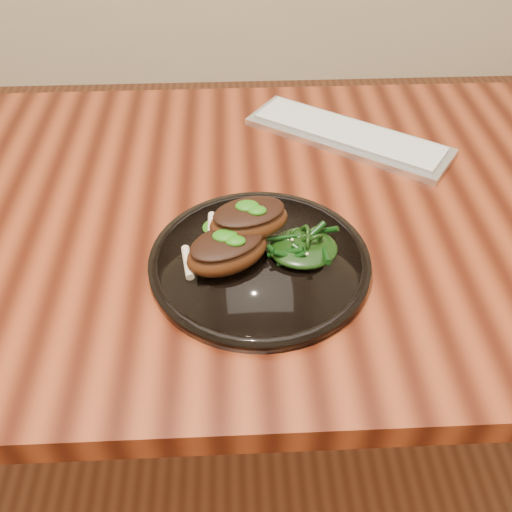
% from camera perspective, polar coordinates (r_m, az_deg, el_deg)
% --- Properties ---
extents(desk, '(1.60, 0.80, 0.75)m').
position_cam_1_polar(desk, '(0.95, -0.08, 1.25)').
color(desk, '#371006').
rests_on(desk, ground).
extents(plate, '(0.30, 0.30, 0.02)m').
position_cam_1_polar(plate, '(0.79, 0.36, -0.56)').
color(plate, black).
rests_on(plate, desk).
extents(lamb_chop_front, '(0.14, 0.12, 0.05)m').
position_cam_1_polar(lamb_chop_front, '(0.76, -2.95, 0.61)').
color(lamb_chop_front, '#45200D').
rests_on(lamb_chop_front, plate).
extents(lamb_chop_back, '(0.13, 0.10, 0.05)m').
position_cam_1_polar(lamb_chop_back, '(0.78, -0.76, 3.67)').
color(lamb_chop_back, '#45200D').
rests_on(lamb_chop_back, plate).
extents(herb_smear, '(0.08, 0.05, 0.01)m').
position_cam_1_polar(herb_smear, '(0.83, -2.51, 2.96)').
color(herb_smear, '#124F08').
rests_on(herb_smear, plate).
extents(greens_heap, '(0.10, 0.09, 0.04)m').
position_cam_1_polar(greens_heap, '(0.78, 4.75, 1.13)').
color(greens_heap, black).
rests_on(greens_heap, plate).
extents(keyboard, '(0.37, 0.31, 0.02)m').
position_cam_1_polar(keyboard, '(1.07, 9.15, 11.82)').
color(keyboard, silver).
rests_on(keyboard, desk).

